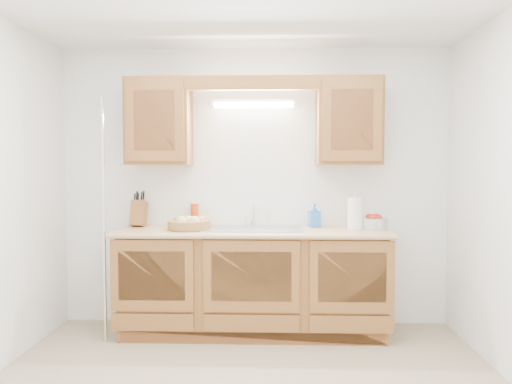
{
  "coord_description": "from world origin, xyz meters",
  "views": [
    {
      "loc": [
        0.17,
        -3.05,
        1.44
      ],
      "look_at": [
        0.04,
        0.85,
        1.24
      ],
      "focal_mm": 35.0,
      "sensor_mm": 36.0,
      "label": 1
    }
  ],
  "objects_px": {
    "fruit_basket": "(189,223)",
    "apple_bowl": "(373,222)",
    "knife_block": "(139,213)",
    "paper_towel": "(355,214)"
  },
  "relations": [
    {
      "from": "fruit_basket",
      "to": "knife_block",
      "type": "xyz_separation_m",
      "value": [
        -0.49,
        0.21,
        0.07
      ]
    },
    {
      "from": "paper_towel",
      "to": "apple_bowl",
      "type": "height_order",
      "value": "paper_towel"
    },
    {
      "from": "fruit_basket",
      "to": "paper_towel",
      "type": "xyz_separation_m",
      "value": [
        1.41,
        0.03,
        0.08
      ]
    },
    {
      "from": "knife_block",
      "to": "paper_towel",
      "type": "height_order",
      "value": "paper_towel"
    },
    {
      "from": "knife_block",
      "to": "apple_bowl",
      "type": "height_order",
      "value": "knife_block"
    },
    {
      "from": "knife_block",
      "to": "paper_towel",
      "type": "bearing_deg",
      "value": -0.32
    },
    {
      "from": "fruit_basket",
      "to": "apple_bowl",
      "type": "height_order",
      "value": "apple_bowl"
    },
    {
      "from": "fruit_basket",
      "to": "paper_towel",
      "type": "height_order",
      "value": "paper_towel"
    },
    {
      "from": "knife_block",
      "to": "paper_towel",
      "type": "xyz_separation_m",
      "value": [
        1.9,
        -0.18,
        0.02
      ]
    },
    {
      "from": "knife_block",
      "to": "paper_towel",
      "type": "relative_size",
      "value": 1.03
    }
  ]
}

